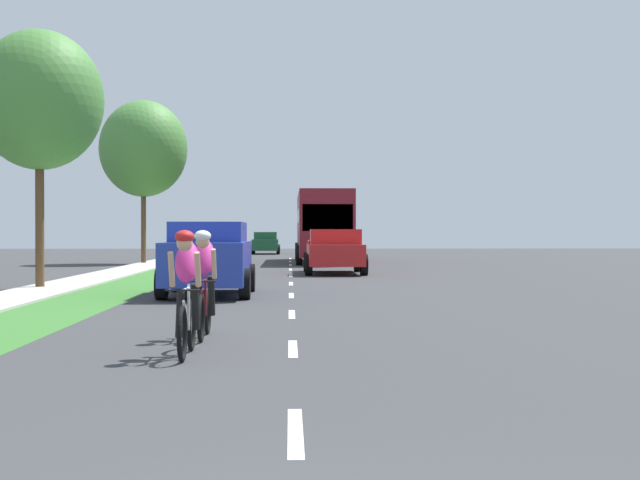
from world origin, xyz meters
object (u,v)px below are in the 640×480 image
at_px(cyclist_trailing, 204,283).
at_px(pickup_red, 334,251).
at_px(suv_blue, 209,257).
at_px(bus_maroon, 323,223).
at_px(street_tree_far, 143,149).
at_px(sedan_dark_green, 266,243).
at_px(cyclist_lead, 187,292).
at_px(street_tree_near, 39,100).

xyz_separation_m(cyclist_trailing, pickup_red, (2.91, 20.53, 0.02)).
relative_size(suv_blue, bus_maroon, 0.41).
xyz_separation_m(suv_blue, pickup_red, (3.64, 11.41, -0.12)).
bearing_deg(suv_blue, cyclist_trailing, -85.43).
bearing_deg(street_tree_far, cyclist_trailing, -79.50).
relative_size(suv_blue, sedan_dark_green, 1.09).
relative_size(cyclist_lead, street_tree_near, 0.24).
distance_m(cyclist_lead, bus_maroon, 35.23).
distance_m(sedan_dark_green, street_tree_far, 20.48).
distance_m(pickup_red, street_tree_near, 12.81).
xyz_separation_m(cyclist_trailing, street_tree_far, (-5.82, 31.41, 4.75)).
xyz_separation_m(cyclist_trailing, suv_blue, (-0.73, 9.12, 0.14)).
bearing_deg(street_tree_near, suv_blue, -30.32).
height_order(pickup_red, bus_maroon, bus_maroon).
height_order(cyclist_trailing, street_tree_far, street_tree_far).
relative_size(cyclist_lead, pickup_red, 0.34).
distance_m(suv_blue, bus_maroon, 24.30).
distance_m(street_tree_near, street_tree_far, 19.45).
relative_size(sedan_dark_green, street_tree_far, 0.54).
xyz_separation_m(suv_blue, sedan_dark_green, (0.32, 41.45, -0.18)).
bearing_deg(pickup_red, sedan_dark_green, 96.30).
bearing_deg(cyclist_lead, cyclist_trailing, 88.97).
xyz_separation_m(pickup_red, street_tree_near, (-8.49, -8.57, 4.32)).
relative_size(cyclist_lead, cyclist_trailing, 1.00).
bearing_deg(street_tree_near, sedan_dark_green, 82.36).
distance_m(suv_blue, sedan_dark_green, 41.45).
height_order(street_tree_near, street_tree_far, street_tree_far).
height_order(cyclist_trailing, suv_blue, suv_blue).
bearing_deg(sedan_dark_green, street_tree_near, -97.64).
bearing_deg(cyclist_lead, sedan_dark_green, 90.41).
distance_m(pickup_red, street_tree_far, 14.73).
relative_size(bus_maroon, street_tree_far, 1.47).
xyz_separation_m(cyclist_lead, street_tree_near, (-5.55, 13.93, 4.33)).
relative_size(bus_maroon, street_tree_near, 1.64).
height_order(cyclist_trailing, pickup_red, pickup_red).
relative_size(cyclist_trailing, suv_blue, 0.37).
xyz_separation_m(bus_maroon, street_tree_far, (-8.76, -1.71, 3.58)).
xyz_separation_m(cyclist_trailing, sedan_dark_green, (-0.41, 50.57, -0.04)).
xyz_separation_m(cyclist_lead, suv_blue, (-0.69, 11.09, 0.14)).
bearing_deg(suv_blue, street_tree_far, 102.87).
distance_m(cyclist_trailing, sedan_dark_green, 50.57).
bearing_deg(cyclist_lead, bus_maroon, 85.14).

